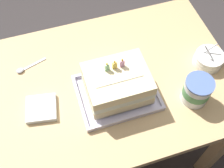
# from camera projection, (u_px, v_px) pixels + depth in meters

# --- Properties ---
(ground_plane) EXTENTS (8.00, 8.00, 0.00)m
(ground_plane) POSITION_uv_depth(u_px,v_px,m) (109.00, 145.00, 1.89)
(ground_plane) COLOR #383333
(dining_table) EXTENTS (1.12, 0.76, 0.77)m
(dining_table) POSITION_uv_depth(u_px,v_px,m) (108.00, 95.00, 1.33)
(dining_table) COLOR tan
(dining_table) RESTS_ON ground_plane
(foil_tray) EXTENTS (0.33, 0.26, 0.02)m
(foil_tray) POSITION_uv_depth(u_px,v_px,m) (117.00, 93.00, 1.20)
(foil_tray) COLOR silver
(foil_tray) RESTS_ON dining_table
(birthday_cake) EXTENTS (0.25, 0.20, 0.16)m
(birthday_cake) POSITION_uv_depth(u_px,v_px,m) (117.00, 83.00, 1.13)
(birthday_cake) COLOR beige
(birthday_cake) RESTS_ON foil_tray
(bowl_stack) EXTENTS (0.13, 0.13, 0.11)m
(bowl_stack) POSITION_uv_depth(u_px,v_px,m) (209.00, 59.00, 1.27)
(bowl_stack) COLOR white
(bowl_stack) RESTS_ON dining_table
(ice_cream_tub) EXTENTS (0.11, 0.11, 0.12)m
(ice_cream_tub) POSITION_uv_depth(u_px,v_px,m) (197.00, 90.00, 1.14)
(ice_cream_tub) COLOR white
(ice_cream_tub) RESTS_ON dining_table
(serving_spoon_near_tray) EXTENTS (0.14, 0.06, 0.01)m
(serving_spoon_near_tray) POSITION_uv_depth(u_px,v_px,m) (23.00, 69.00, 1.26)
(serving_spoon_near_tray) COLOR silver
(serving_spoon_near_tray) RESTS_ON dining_table
(napkin_pile) EXTENTS (0.14, 0.14, 0.02)m
(napkin_pile) POSITION_uv_depth(u_px,v_px,m) (41.00, 108.00, 1.15)
(napkin_pile) COLOR white
(napkin_pile) RESTS_ON dining_table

